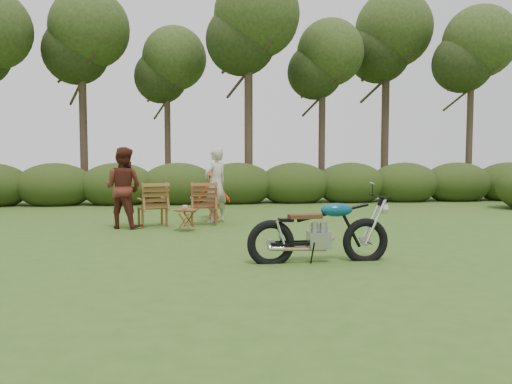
{
  "coord_description": "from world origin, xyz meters",
  "views": [
    {
      "loc": [
        -1.47,
        -8.0,
        1.57
      ],
      "look_at": [
        -0.28,
        1.54,
        0.9
      ],
      "focal_mm": 35.0,
      "sensor_mm": 36.0,
      "label": 1
    }
  ],
  "objects": [
    {
      "name": "child",
      "position": [
        -0.97,
        4.76,
        0.0
      ],
      "size": [
        0.9,
        0.61,
        1.28
      ],
      "primitive_type": "imported",
      "rotation": [
        0.0,
        0.0,
        2.98
      ],
      "color": "red",
      "rests_on": "ground"
    },
    {
      "name": "tree_line",
      "position": [
        0.5,
        9.74,
        3.81
      ],
      "size": [
        22.52,
        11.62,
        8.14
      ],
      "color": "#3A2A1F",
      "rests_on": "ground"
    },
    {
      "name": "cup",
      "position": [
        -1.67,
        2.66,
        0.51
      ],
      "size": [
        0.14,
        0.14,
        0.09
      ],
      "primitive_type": "imported",
      "rotation": [
        0.0,
        0.0,
        0.37
      ],
      "color": "#C1B49F",
      "rests_on": "side_table"
    },
    {
      "name": "lawn_chair_left",
      "position": [
        -2.42,
        3.55,
        0.0
      ],
      "size": [
        0.85,
        0.85,
        0.99
      ],
      "primitive_type": null,
      "rotation": [
        0.0,
        0.0,
        3.44
      ],
      "color": "brown",
      "rests_on": "ground"
    },
    {
      "name": "adult_b",
      "position": [
        -3.03,
        3.28,
        0.0
      ],
      "size": [
        1.06,
        0.96,
        1.79
      ],
      "primitive_type": "imported",
      "rotation": [
        0.0,
        0.0,
        2.76
      ],
      "color": "#512117",
      "rests_on": "ground"
    },
    {
      "name": "ground",
      "position": [
        0.0,
        0.0,
        0.0
      ],
      "size": [
        80.0,
        80.0,
        0.0
      ],
      "primitive_type": "plane",
      "color": "#35511B",
      "rests_on": "ground"
    },
    {
      "name": "lawn_chair_right",
      "position": [
        -1.26,
        3.66,
        0.0
      ],
      "size": [
        0.7,
        0.7,
        0.99
      ],
      "primitive_type": null,
      "rotation": [
        0.0,
        0.0,
        3.17
      ],
      "color": "brown",
      "rests_on": "ground"
    },
    {
      "name": "adult_a",
      "position": [
        -0.96,
        3.95,
        0.0
      ],
      "size": [
        0.78,
        0.76,
        1.81
      ],
      "primitive_type": "imported",
      "rotation": [
        0.0,
        0.0,
        3.85
      ],
      "color": "#BEB69D",
      "rests_on": "ground"
    },
    {
      "name": "side_table",
      "position": [
        -1.64,
        2.64,
        0.23
      ],
      "size": [
        0.56,
        0.51,
        0.47
      ],
      "primitive_type": null,
      "rotation": [
        0.0,
        0.0,
        -0.34
      ],
      "color": "brown",
      "rests_on": "ground"
    },
    {
      "name": "motorcycle",
      "position": [
        0.38,
        -0.76,
        0.0
      ],
      "size": [
        2.07,
        0.83,
        1.17
      ],
      "primitive_type": null,
      "rotation": [
        0.0,
        0.0,
        0.02
      ],
      "color": "#0C779C",
      "rests_on": "ground"
    }
  ]
}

